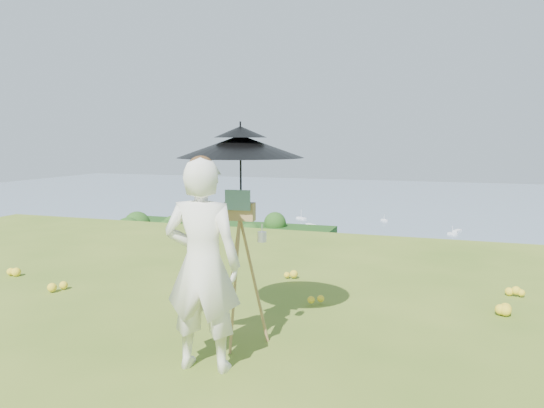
% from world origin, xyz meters
% --- Properties ---
extents(ground, '(14.00, 14.00, 0.00)m').
position_xyz_m(ground, '(0.00, 0.00, 0.00)').
color(ground, '#527521').
rests_on(ground, ground).
extents(shoreline_tier, '(170.00, 28.00, 8.00)m').
position_xyz_m(shoreline_tier, '(0.00, 75.00, -36.00)').
color(shoreline_tier, '#6A6254').
rests_on(shoreline_tier, bay_water).
extents(bay_water, '(700.00, 700.00, 0.00)m').
position_xyz_m(bay_water, '(0.00, 240.00, -34.00)').
color(bay_water, slate).
rests_on(bay_water, ground).
extents(peninsula, '(90.00, 60.00, 12.00)m').
position_xyz_m(peninsula, '(-75.00, 155.00, -29.00)').
color(peninsula, '#193B10').
rests_on(peninsula, bay_water).
extents(slope_trees, '(110.00, 50.00, 6.00)m').
position_xyz_m(slope_trees, '(0.00, 35.00, -15.00)').
color(slope_trees, '#184314').
rests_on(slope_trees, forest_slope).
extents(harbor_town, '(110.00, 22.00, 5.00)m').
position_xyz_m(harbor_town, '(0.00, 75.00, -29.50)').
color(harbor_town, silver).
rests_on(harbor_town, shoreline_tier).
extents(moored_boats, '(140.00, 140.00, 0.70)m').
position_xyz_m(moored_boats, '(-12.50, 161.00, -33.65)').
color(moored_boats, white).
rests_on(moored_boats, bay_water).
extents(wildflowers, '(10.00, 10.50, 0.12)m').
position_xyz_m(wildflowers, '(0.00, 0.25, 0.06)').
color(wildflowers, yellow).
rests_on(wildflowers, ground).
extents(painter, '(0.70, 0.50, 1.79)m').
position_xyz_m(painter, '(1.73, 0.22, 0.89)').
color(painter, white).
rests_on(painter, ground).
extents(field_easel, '(0.58, 0.58, 1.47)m').
position_xyz_m(field_easel, '(1.82, 0.82, 0.74)').
color(field_easel, '#A17543').
rests_on(field_easel, ground).
extents(sun_umbrella, '(1.21, 1.21, 0.88)m').
position_xyz_m(sun_umbrella, '(1.82, 0.85, 1.65)').
color(sun_umbrella, black).
rests_on(sun_umbrella, field_easel).
extents(painter_cap, '(0.23, 0.28, 0.10)m').
position_xyz_m(painter_cap, '(1.73, 0.22, 1.74)').
color(painter_cap, '#DC787E').
rests_on(painter_cap, painter).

